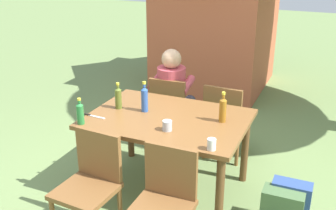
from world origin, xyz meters
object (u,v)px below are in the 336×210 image
dining_table (168,126)px  cup_white (212,144)px  person_in_white_shirt (174,92)px  chair_near_left (91,180)px  chair_far_left (171,109)px  brick_kiosk (218,7)px  chair_far_right (225,118)px  bottle_olive (118,97)px  table_knife (92,116)px  bottle_amber (223,109)px  chair_near_right (165,199)px  bottle_green (80,113)px  bottle_blue (145,99)px  cup_steel (167,126)px  backpack_by_near_side (290,205)px

dining_table → cup_white: (0.56, -0.44, 0.14)m
person_in_white_shirt → chair_near_left: bearing=-89.8°
chair_far_left → brick_kiosk: bearing=94.7°
chair_far_right → person_in_white_shirt: bearing=170.4°
chair_far_left → bottle_olive: 0.92m
table_knife → brick_kiosk: size_ratio=0.10×
chair_far_left → cup_white: size_ratio=9.45×
dining_table → brick_kiosk: bearing=99.2°
brick_kiosk → person_in_white_shirt: bearing=-85.2°
person_in_white_shirt → dining_table: bearing=-70.6°
chair_far_right → table_knife: size_ratio=3.61×
bottle_amber → cup_white: (0.07, -0.54, -0.08)m
chair_far_right → chair_near_left: (-0.64, -1.63, 0.00)m
chair_near_left → bottle_amber: (0.81, 0.92, 0.40)m
chair_near_right → bottle_amber: size_ratio=3.08×
person_in_white_shirt → bottle_green: person_in_white_shirt is taller
chair_near_right → bottle_amber: bottle_amber is taller
chair_near_right → person_in_white_shirt: (-0.65, 1.74, 0.17)m
bottle_blue → brick_kiosk: size_ratio=0.12×
bottle_amber → table_knife: bearing=-162.5°
person_in_white_shirt → chair_far_left: bearing=-87.7°
table_knife → bottle_green: bearing=-89.3°
bottle_green → cup_steel: 0.78m
chair_near_left → bottle_olive: bearing=103.9°
cup_steel → backpack_by_near_side: bearing=8.2°
chair_near_right → bottle_green: bearing=158.9°
bottle_amber → brick_kiosk: (-1.00, 3.10, 0.42)m
chair_near_left → person_in_white_shirt: person_in_white_shirt is taller
backpack_by_near_side → person_in_white_shirt: bearing=145.3°
chair_far_left → cup_white: (0.88, -1.26, 0.32)m
cup_white → chair_far_right: bearing=100.6°
bottle_olive → cup_steel: 0.69m
bottle_green → bottle_amber: bearing=25.5°
chair_far_left → table_knife: 1.16m
bottle_amber → backpack_by_near_side: 0.99m
bottle_olive → chair_far_left: bearing=76.0°
chair_far_left → chair_near_left: same height
cup_steel → table_knife: (-0.76, 0.00, -0.04)m
person_in_white_shirt → brick_kiosk: bearing=94.8°
bottle_blue → backpack_by_near_side: 1.59m
backpack_by_near_side → cup_steel: bearing=-171.8°
brick_kiosk → bottle_amber: bearing=-72.1°
bottle_amber → backpack_by_near_side: bearing=-17.1°
chair_near_left → bottle_olive: (-0.20, 0.82, 0.39)m
bottle_olive → cup_steel: bearing=-23.1°
bottle_blue → brick_kiosk: brick_kiosk is taller
bottle_amber → chair_far_left: bearing=138.4°
dining_table → person_in_white_shirt: (-0.33, 0.93, -0.02)m
person_in_white_shirt → bottle_blue: bearing=-85.7°
table_knife → bottle_blue: bearing=37.2°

